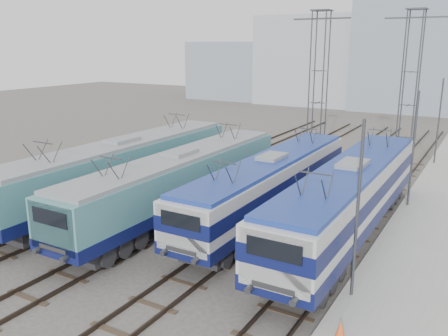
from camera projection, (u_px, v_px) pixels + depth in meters
ground at (141, 270)px, 20.51m from camera, size 160.00×160.00×0.00m
platform at (420, 250)px, 22.21m from camera, size 4.00×70.00×0.30m
locomotive_far_left at (120, 167)px, 28.54m from camera, size 2.98×18.81×3.54m
locomotive_center_left at (178, 180)px, 26.12m from camera, size 2.82×17.83×3.36m
locomotive_center_right at (270, 182)px, 25.82m from camera, size 2.72×17.15×3.22m
locomotive_far_right at (350, 194)px, 23.23m from camera, size 2.91×18.42×3.46m
catenary_tower_west at (318, 82)px, 37.25m from camera, size 4.50×1.20×12.00m
catenary_tower_east at (410, 83)px, 35.76m from camera, size 4.50×1.20×12.00m
mast_front at (357, 215)px, 17.12m from camera, size 0.12×0.12×7.00m
mast_mid at (413, 152)px, 27.16m from camera, size 0.12×0.12×7.00m
mast_rear at (439, 123)px, 37.21m from camera, size 0.12×0.12×7.00m
safety_cone at (341, 328)px, 15.31m from camera, size 0.31×0.31×0.55m
building_west at (318, 60)px, 77.44m from camera, size 18.00×12.00×14.00m
building_center at (439, 48)px, 68.18m from camera, size 22.00×14.00×18.00m
building_far_west at (233, 70)px, 85.72m from camera, size 14.00×10.00×10.00m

